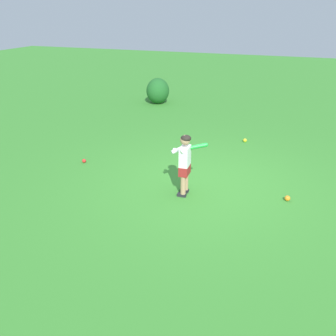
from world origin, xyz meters
TOP-DOWN VIEW (x-y plane):
  - ground_plane at (0.00, 0.00)m, footprint 40.00×40.00m
  - child_batter at (-0.51, 0.24)m, footprint 0.43×0.57m
  - play_ball_behind_batter at (2.52, -0.32)m, footprint 0.09×0.09m
  - play_ball_far_right at (0.09, 2.63)m, footprint 0.08×0.08m
  - play_ball_far_left at (-0.15, -1.46)m, footprint 0.09×0.09m
  - shrub_left_background at (5.39, 3.06)m, footprint 0.82×0.75m

SIDE VIEW (x-z plane):
  - ground_plane at x=0.00m, z-range 0.00..0.00m
  - play_ball_far_right at x=0.09m, z-range 0.00..0.08m
  - play_ball_behind_batter at x=2.52m, z-range 0.00..0.09m
  - play_ball_far_left at x=-0.15m, z-range 0.00..0.09m
  - shrub_left_background at x=5.39m, z-range 0.00..0.83m
  - child_batter at x=-0.51m, z-range 0.11..1.19m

